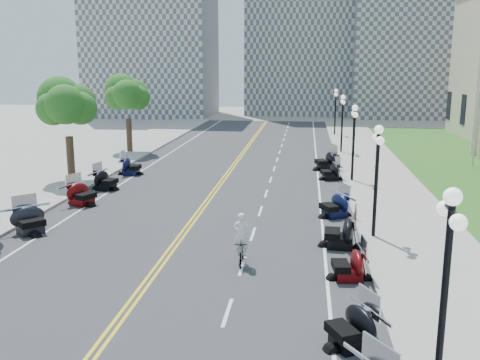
{
  "coord_description": "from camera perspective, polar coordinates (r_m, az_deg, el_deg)",
  "views": [
    {
      "loc": [
        5.51,
        -19.34,
        7.6
      ],
      "look_at": [
        2.3,
        6.48,
        2.0
      ],
      "focal_mm": 40.0,
      "sensor_mm": 36.0,
      "label": 1
    }
  ],
  "objects": [
    {
      "name": "lane_dash_14",
      "position": [
        51.95,
        4.48,
        3.71
      ],
      "size": [
        0.12,
        2.0,
        0.0
      ],
      "primitive_type": "cube",
      "color": "white",
      "rests_on": "road"
    },
    {
      "name": "motorcycle_n_4",
      "position": [
        15.42,
        11.83,
        -14.93
      ],
      "size": [
        2.48,
        2.48,
        1.29
      ],
      "primitive_type": null,
      "rotation": [
        0.0,
        0.0,
        -1.09
      ],
      "color": "black",
      "rests_on": "road"
    },
    {
      "name": "street_lamp_3",
      "position": [
        35.82,
        12.0,
        3.86
      ],
      "size": [
        0.5,
        1.2,
        4.9
      ],
      "primitive_type": null,
      "color": "black",
      "rests_on": "sidewalk_north"
    },
    {
      "name": "lane_dash_18",
      "position": [
        67.8,
        5.13,
        5.67
      ],
      "size": [
        0.12,
        2.0,
        0.0
      ],
      "primitive_type": "cube",
      "color": "white",
      "rests_on": "road"
    },
    {
      "name": "lane_dash_19",
      "position": [
        71.78,
        5.24,
        6.03
      ],
      "size": [
        0.12,
        2.0,
        0.0
      ],
      "primitive_type": "cube",
      "color": "white",
      "rests_on": "road"
    },
    {
      "name": "motorcycle_n_7",
      "position": [
        27.62,
        10.05,
        -2.55
      ],
      "size": [
        2.63,
        2.63,
        1.37
      ],
      "primitive_type": null,
      "rotation": [
        0.0,
        0.0,
        -1.1
      ],
      "color": "black",
      "rests_on": "road"
    },
    {
      "name": "lane_dash_12",
      "position": [
        44.06,
        3.99,
        2.2
      ],
      "size": [
        0.12,
        2.0,
        0.0
      ],
      "primitive_type": "cube",
      "color": "white",
      "rests_on": "road"
    },
    {
      "name": "lane_dash_16",
      "position": [
        59.87,
        4.85,
        4.82
      ],
      "size": [
        0.12,
        2.0,
        0.0
      ],
      "primitive_type": "cube",
      "color": "white",
      "rests_on": "road"
    },
    {
      "name": "motorcycle_n_6",
      "position": [
        23.12,
        10.65,
        -5.35
      ],
      "size": [
        2.23,
        2.23,
        1.46
      ],
      "primitive_type": null,
      "rotation": [
        0.0,
        0.0,
        -1.64
      ],
      "color": "black",
      "rests_on": "road"
    },
    {
      "name": "lane_dash_13",
      "position": [
        48.0,
        4.26,
        3.02
      ],
      "size": [
        0.12,
        2.0,
        0.0
      ],
      "primitive_type": "cube",
      "color": "white",
      "rests_on": "road"
    },
    {
      "name": "motorcycle_s_6",
      "position": [
        26.4,
        -21.52,
        -3.87
      ],
      "size": [
        2.84,
        2.84,
        1.41
      ],
      "primitive_type": null,
      "rotation": [
        0.0,
        0.0,
        0.82
      ],
      "color": "black",
      "rests_on": "road"
    },
    {
      "name": "tree_3",
      "position": [
        36.88,
        -17.94,
        7.13
      ],
      "size": [
        4.8,
        4.8,
        9.2
      ],
      "primitive_type": null,
      "color": "#235619",
      "rests_on": "sidewalk_south"
    },
    {
      "name": "flagpole",
      "position": [
        43.26,
        24.09,
        7.66
      ],
      "size": [
        1.1,
        0.2,
        10.0
      ],
      "primitive_type": null,
      "color": "silver",
      "rests_on": "ground"
    },
    {
      "name": "sidewalk_north",
      "position": [
        30.7,
        16.24,
        -2.54
      ],
      "size": [
        5.0,
        90.0,
        0.15
      ],
      "primitive_type": "cube",
      "color": "#9E9991",
      "rests_on": "ground"
    },
    {
      "name": "sidewalk_south",
      "position": [
        34.26,
        -20.98,
        -1.36
      ],
      "size": [
        5.0,
        90.0,
        0.15
      ],
      "primitive_type": "cube",
      "color": "#9E9991",
      "rests_on": "ground"
    },
    {
      "name": "centerline_yellow_b",
      "position": [
        30.78,
        -3.21,
        -2.14
      ],
      "size": [
        0.12,
        90.0,
        0.0
      ],
      "primitive_type": "cube",
      "color": "yellow",
      "rests_on": "road"
    },
    {
      "name": "tree_4",
      "position": [
        48.0,
        -11.9,
        8.49
      ],
      "size": [
        4.8,
        4.8,
        9.2
      ],
      "primitive_type": null,
      "color": "#235619",
      "rests_on": "sidewalk_south"
    },
    {
      "name": "bicycle",
      "position": [
        20.93,
        0.14,
        -7.69
      ],
      "size": [
        0.56,
        1.67,
        0.99
      ],
      "primitive_type": "imported",
      "rotation": [
        0.0,
        0.0,
        0.06
      ],
      "color": "#A51414",
      "rests_on": "road"
    },
    {
      "name": "street_lamp_2",
      "position": [
        24.07,
        14.31,
        -0.22
      ],
      "size": [
        0.5,
        1.2,
        4.9
      ],
      "primitive_type": null,
      "color": "black",
      "rests_on": "sidewalk_north"
    },
    {
      "name": "motorcycle_s_7",
      "position": [
        30.79,
        -16.54,
        -1.32
      ],
      "size": [
        2.61,
        2.61,
        1.4
      ],
      "primitive_type": null,
      "rotation": [
        0.0,
        0.0,
        1.18
      ],
      "color": "#590A0C",
      "rests_on": "road"
    },
    {
      "name": "lane_dash_9",
      "position": [
        32.33,
        2.8,
        -1.44
      ],
      "size": [
        0.12,
        2.0,
        0.0
      ],
      "primitive_type": "cube",
      "color": "white",
      "rests_on": "road"
    },
    {
      "name": "ground",
      "position": [
        21.5,
        -8.33,
        -8.69
      ],
      "size": [
        160.0,
        160.0,
        0.0
      ],
      "primitive_type": "plane",
      "color": "gray"
    },
    {
      "name": "motorcycle_s_9",
      "position": [
        38.5,
        -11.56,
        1.56
      ],
      "size": [
        2.08,
        2.08,
        1.39
      ],
      "primitive_type": null,
      "rotation": [
        0.0,
        0.0,
        1.62
      ],
      "color": "black",
      "rests_on": "road"
    },
    {
      "name": "motorcycle_n_10",
      "position": [
        39.86,
        9.15,
        2.13
      ],
      "size": [
        2.75,
        2.75,
        1.55
      ],
      "primitive_type": null,
      "rotation": [
        0.0,
        0.0,
        -1.28
      ],
      "color": "black",
      "rests_on": "road"
    },
    {
      "name": "road",
      "position": [
        30.8,
        -3.43,
        -2.15
      ],
      "size": [
        16.0,
        90.0,
        0.01
      ],
      "primitive_type": "cube",
      "color": "#333335",
      "rests_on": "ground"
    },
    {
      "name": "lane_dash_6",
      "position": [
        20.9,
        0.27,
        -9.14
      ],
      "size": [
        0.12,
        2.0,
        0.0
      ],
      "primitive_type": "cube",
      "color": "white",
      "rests_on": "road"
    },
    {
      "name": "lane_dash_10",
      "position": [
        36.22,
        3.28,
        0.03
      ],
      "size": [
        0.12,
        2.0,
        0.0
      ],
      "primitive_type": "cube",
      "color": "white",
      "rests_on": "road"
    },
    {
      "name": "cyclist_rider",
      "position": [
        20.51,
        0.14,
        -4.12
      ],
      "size": [
        0.63,
        0.41,
        1.73
      ],
      "primitive_type": "imported",
      "rotation": [
        0.0,
        0.0,
        3.14
      ],
      "color": "silver",
      "rests_on": "bicycle"
    },
    {
      "name": "lane_dash_7",
      "position": [
        24.65,
        1.38,
        -5.78
      ],
      "size": [
        0.12,
        2.0,
        0.0
      ],
      "primitive_type": "cube",
      "color": "white",
      "rests_on": "road"
    },
    {
      "name": "lane_dash_11",
      "position": [
        40.13,
        3.67,
        1.22
      ],
      "size": [
        0.12,
        2.0,
        0.0
      ],
      "primitive_type": "cube",
      "color": "white",
      "rests_on": "road"
    },
    {
      "name": "motorcycle_n_5",
      "position": [
        19.86,
        11.54,
        -8.65
      ],
      "size": [
        1.99,
        1.99,
        1.26
      ],
      "primitive_type": null,
      "rotation": [
        0.0,
        0.0,
        -1.46
      ],
      "color": "#590A0C",
      "rests_on": "road"
    },
    {
      "name": "street_lamp_5",
      "position": [
        59.63,
        10.12,
        7.15
      ],
      "size": [
        0.5,
        1.2,
        4.9
      ],
      "primitive_type": null,
      "color": "black",
      "rests_on": "sidewalk_north"
    },
    {
      "name": "lane_dash_5",
      "position": [
        17.27,
        -1.36,
        -13.92
      ],
      "size": [
        0.12,
        2.0,
        0.0
      ],
      "primitive_type": "cube",
      "color": "white",
      "rests_on": "road"
    },
    {
      "name": "lane_dash_17",
      "position": [
        63.83,
        5.0,
        5.27
      ],
      "size": [
        0.12,
        2.0,
        0.0
      ],
      "primitive_type": "cube",
      "color": "white",
      "rests_on": "road"
    },
    {
      "name": "edge_line_north",
      "position": [
        30.32,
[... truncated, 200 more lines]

